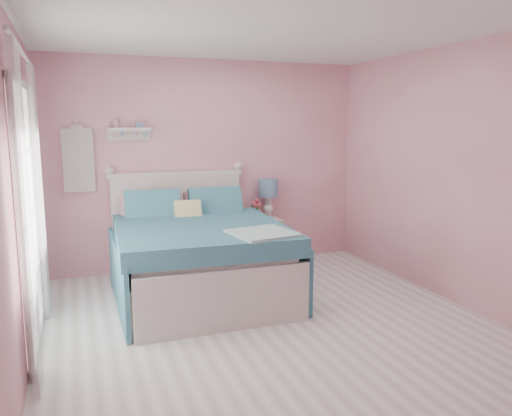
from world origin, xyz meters
TOP-DOWN VIEW (x-y plane):
  - floor at (0.00, 0.00)m, footprint 4.50×4.50m
  - room_shell at (0.00, 0.00)m, footprint 4.50×4.50m
  - bed at (-0.42, 1.18)m, footprint 1.75×2.16m
  - nightstand at (0.67, 2.02)m, footprint 0.42×0.41m
  - table_lamp at (0.76, 2.10)m, footprint 0.25×0.25m
  - vase at (0.58, 2.05)m, footprint 0.16×0.16m
  - teacup at (0.64, 1.91)m, footprint 0.12×0.12m
  - roses at (0.58, 2.05)m, footprint 0.14×0.11m
  - wall_shelf at (-0.97, 2.19)m, footprint 0.50×0.15m
  - hanging_dress at (-1.55, 2.18)m, footprint 0.34×0.03m
  - french_door at (-1.97, 0.40)m, footprint 0.04×1.32m
  - curtain_near at (-1.92, -0.34)m, footprint 0.04×0.40m
  - curtain_far at (-1.92, 1.14)m, footprint 0.04×0.40m

SIDE VIEW (x-z plane):
  - floor at x=0.00m, z-range 0.00..0.00m
  - nightstand at x=0.67m, z-range 0.00..0.60m
  - bed at x=-0.42m, z-range -0.20..1.03m
  - teacup at x=0.64m, z-range 0.60..0.68m
  - vase at x=0.58m, z-range 0.60..0.76m
  - roses at x=0.58m, z-range 0.74..0.86m
  - table_lamp at x=0.76m, z-range 0.70..1.20m
  - french_door at x=-1.97m, z-range -0.01..2.15m
  - curtain_near at x=-1.92m, z-range 0.02..2.34m
  - curtain_far at x=-1.92m, z-range 0.02..2.34m
  - hanging_dress at x=-1.55m, z-range 1.04..1.76m
  - room_shell at x=0.00m, z-range -0.67..3.83m
  - wall_shelf at x=-0.97m, z-range 1.61..1.86m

